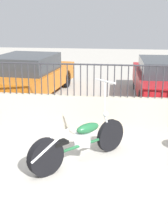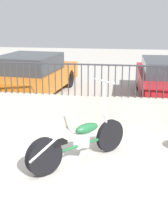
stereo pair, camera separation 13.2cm
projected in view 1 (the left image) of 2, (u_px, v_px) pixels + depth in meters
The scene contains 6 objects.
ground_plane at pixel (67, 174), 5.38m from camera, with size 40.00×40.00×0.00m, color #ADA89E.
low_wall at pixel (84, 112), 7.40m from camera, with size 9.92×0.18×0.80m.
fence_railing at pixel (84, 75), 7.13m from camera, with size 9.92×0.04×0.76m.
motorcycle_green at pixel (76, 144), 5.63m from camera, with size 1.58×1.71×1.47m.
car_orange at pixel (29, 75), 10.35m from camera, with size 2.35×4.60×1.37m.
car_red at pixel (167, 79), 9.73m from camera, with size 2.02×4.45×1.32m.
Camera 1 is at (0.92, -4.72, 2.64)m, focal length 50.00 mm.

